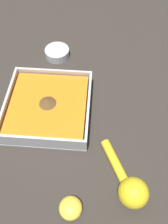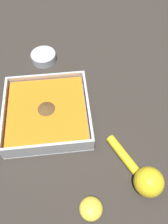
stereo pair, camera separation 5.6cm
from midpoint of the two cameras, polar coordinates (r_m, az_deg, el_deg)
The scene contains 5 objects.
ground_plane at distance 0.61m, azimuth -12.78°, elevation 0.18°, with size 4.00×4.00×0.00m, color #332D28.
square_dish at distance 0.58m, azimuth -12.28°, elevation -0.42°, with size 0.22×0.22×0.05m.
spice_bowl at distance 0.73m, azimuth -12.60°, elevation 13.68°, with size 0.08×0.08×0.03m.
lemon_squeezer at distance 0.50m, azimuth 12.31°, elevation -16.61°, with size 0.16×0.10×0.06m.
lemon_half at distance 0.49m, azimuth -1.73°, elevation -24.18°, with size 0.05×0.05×0.03m.
Camera 2 is at (-0.34, -0.07, 0.50)m, focal length 35.00 mm.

